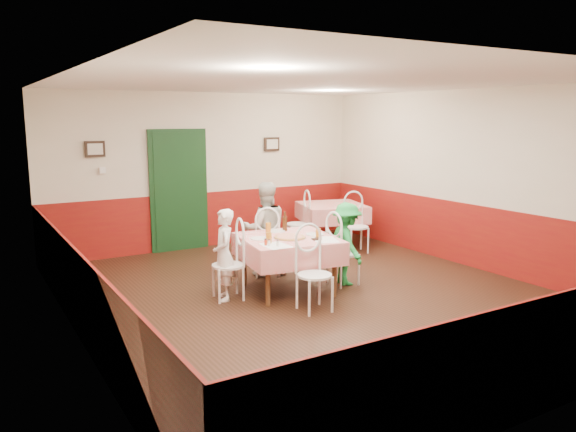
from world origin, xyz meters
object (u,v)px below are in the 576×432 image
glass_b (318,233)px  diner_left (224,255)px  chair_second_a (298,224)px  second_table (332,224)px  diner_far (265,229)px  beer_bottle (285,222)px  main_table (288,265)px  pizza (290,237)px  wallet (316,239)px  chair_left (228,266)px  diner_right (346,244)px  chair_right (343,254)px  chair_near (315,275)px  glass_a (269,238)px  glass_c (268,228)px  chair_second_b (356,227)px  chair_far (266,246)px

glass_b → diner_left: diner_left is taller
chair_second_a → diner_left: (-2.35, -1.95, 0.15)m
second_table → diner_far: (-2.08, -1.19, 0.33)m
chair_second_a → beer_bottle: size_ratio=3.65×
main_table → second_table: 3.04m
pizza → wallet: size_ratio=3.71×
chair_left → diner_right: 1.76m
chair_right → chair_near: (-0.96, -0.72, 0.00)m
beer_bottle → diner_far: 0.53m
chair_right → glass_a: size_ratio=6.50×
glass_b → wallet: size_ratio=1.17×
main_table → glass_c: glass_c is taller
second_table → diner_far: 2.42m
chair_near → diner_right: (1.01, 0.71, 0.14)m
diner_right → chair_right: bearing=92.8°
wallet → diner_far: (-0.10, 1.23, -0.06)m
chair_second_b → glass_a: size_ratio=6.50×
chair_near → glass_a: size_ratio=6.50×
chair_second_b → glass_a: 3.05m
second_table → chair_second_b: (0.00, -0.75, 0.08)m
main_table → chair_second_b: 2.58m
main_table → glass_a: (-0.41, -0.20, 0.45)m
chair_second_b → glass_c: bearing=-142.2°
beer_bottle → diner_left: 1.14m
chair_right → diner_right: diner_right is taller
chair_near → diner_right: size_ratio=0.76×
glass_c → wallet: size_ratio=1.27×
chair_left → chair_second_b: same height
chair_near → second_table: bearing=55.9°
chair_left → chair_second_a: size_ratio=1.00×
glass_a → chair_right: bearing=3.4°
main_table → wallet: 0.57m
chair_far → diner_far: diner_far is taller
chair_far → wallet: size_ratio=8.18×
chair_left → diner_right: (1.73, -0.25, 0.14)m
chair_left → glass_c: same height
chair_near → chair_second_b: (2.33, 2.18, 0.00)m
glass_a → diner_right: diner_right is taller
beer_bottle → chair_far: bearing=97.7°
second_table → chair_near: 3.74m
chair_left → glass_b: size_ratio=6.99×
chair_far → main_table: bearing=103.7°
chair_second_b → diner_far: (-2.08, -0.44, 0.26)m
glass_c → wallet: glass_c is taller
glass_b → diner_far: size_ratio=0.09×
chair_right → beer_bottle: size_ratio=3.65×
wallet → chair_near: bearing=-117.3°
beer_bottle → diner_far: (-0.05, 0.50, -0.18)m
wallet → glass_a: bearing=175.7°
chair_near → glass_a: bearing=118.2°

